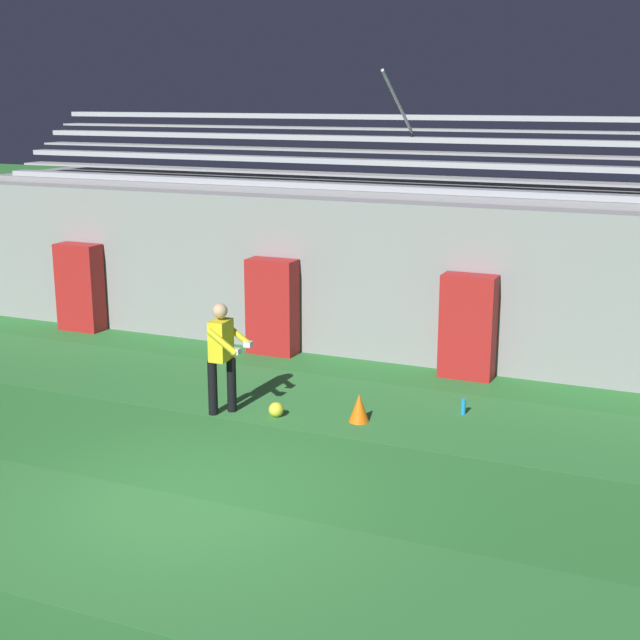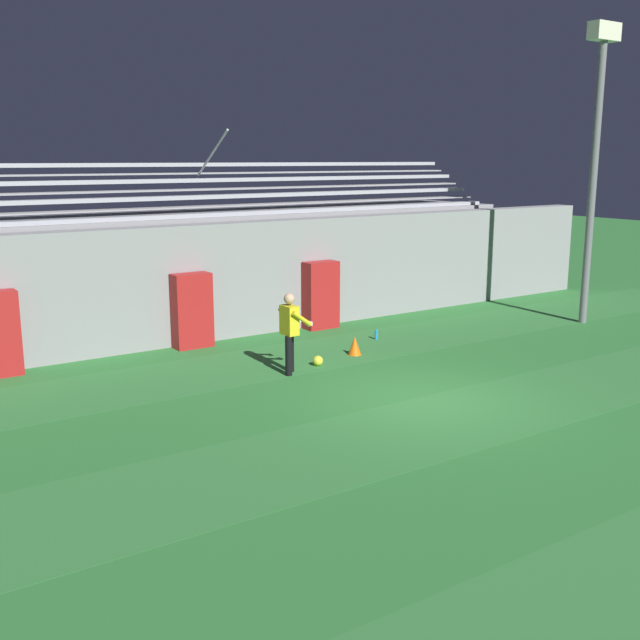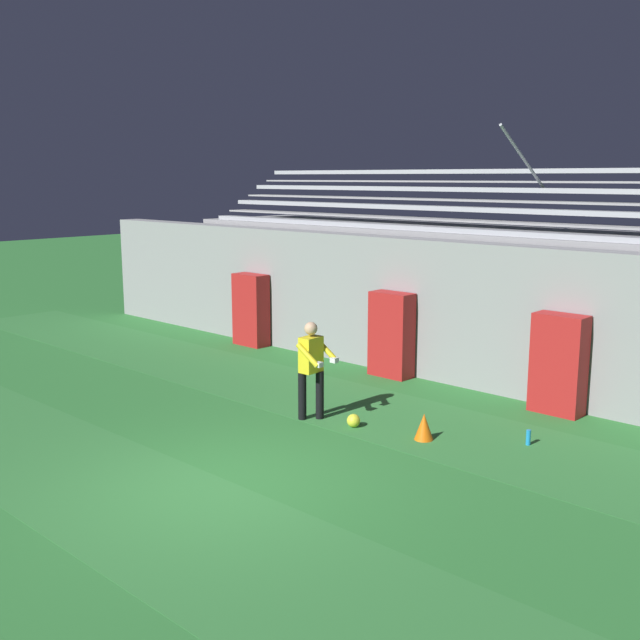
{
  "view_description": "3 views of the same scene",
  "coord_description": "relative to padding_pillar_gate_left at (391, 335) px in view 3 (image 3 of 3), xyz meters",
  "views": [
    {
      "loc": [
        5.16,
        -8.08,
        4.58
      ],
      "look_at": [
        0.03,
        3.87,
        1.29
      ],
      "focal_mm": 50.0,
      "sensor_mm": 36.0,
      "label": 1
    },
    {
      "loc": [
        -8.81,
        -9.76,
        4.31
      ],
      "look_at": [
        -0.46,
        2.65,
        1.08
      ],
      "focal_mm": 42.0,
      "sensor_mm": 36.0,
      "label": 2
    },
    {
      "loc": [
        7.26,
        -5.96,
        4.02
      ],
      "look_at": [
        -0.68,
        2.6,
        1.79
      ],
      "focal_mm": 42.0,
      "sensor_mm": 36.0,
      "label": 3
    }
  ],
  "objects": [
    {
      "name": "padding_pillar_gate_right",
      "position": [
        3.6,
        0.0,
        0.0
      ],
      "size": [
        0.89,
        0.44,
        1.74
      ],
      "primitive_type": "cube",
      "color": "#B21E1E",
      "rests_on": "ground"
    },
    {
      "name": "padding_pillar_far_left",
      "position": [
        -4.26,
        0.0,
        0.0
      ],
      "size": [
        0.89,
        0.44,
        1.74
      ],
      "primitive_type": "cube",
      "color": "#B21E1E",
      "rests_on": "ground"
    },
    {
      "name": "water_bottle",
      "position": [
        4.01,
        -1.79,
        -0.75
      ],
      "size": [
        0.07,
        0.07,
        0.24
      ],
      "primitive_type": "cylinder",
      "color": "#1E8CD8",
      "rests_on": "ground"
    },
    {
      "name": "traffic_cone",
      "position": [
        2.7,
        -2.68,
        -0.66
      ],
      "size": [
        0.3,
        0.3,
        0.42
      ],
      "primitive_type": "cone",
      "color": "orange",
      "rests_on": "ground"
    },
    {
      "name": "back_wall",
      "position": [
        1.8,
        0.55,
        0.53
      ],
      "size": [
        24.0,
        0.6,
        2.8
      ],
      "primitive_type": "cube",
      "color": "gray",
      "rests_on": "ground"
    },
    {
      "name": "turf_stripe_far",
      "position": [
        1.8,
        -2.12,
        -0.87
      ],
      "size": [
        28.0,
        2.46,
        0.01
      ],
      "primitive_type": "cube",
      "color": "#337A38",
      "rests_on": "ground"
    },
    {
      "name": "goalkeeper",
      "position": [
        0.73,
        -3.13,
        0.09
      ],
      "size": [
        0.57,
        0.59,
        1.67
      ],
      "color": "black",
      "rests_on": "ground"
    },
    {
      "name": "turf_stripe_mid",
      "position": [
        1.8,
        -7.03,
        -0.87
      ],
      "size": [
        28.0,
        2.46,
        0.01
      ],
      "primitive_type": "cube",
      "color": "#337A38",
      "rests_on": "ground"
    },
    {
      "name": "padding_pillar_gate_left",
      "position": [
        0.0,
        0.0,
        0.0
      ],
      "size": [
        0.89,
        0.44,
        1.74
      ],
      "primitive_type": "cube",
      "color": "#B21E1E",
      "rests_on": "ground"
    },
    {
      "name": "ground_plane",
      "position": [
        1.8,
        -5.95,
        -0.87
      ],
      "size": [
        80.0,
        80.0,
        0.0
      ],
      "primitive_type": "plane",
      "color": "#2D7533"
    },
    {
      "name": "bleacher_stand",
      "position": [
        1.8,
        2.54,
        0.63
      ],
      "size": [
        18.0,
        3.35,
        5.03
      ],
      "color": "gray",
      "rests_on": "ground"
    },
    {
      "name": "soccer_ball",
      "position": [
        1.51,
        -2.97,
        -0.76
      ],
      "size": [
        0.22,
        0.22,
        0.22
      ],
      "primitive_type": "sphere",
      "color": "yellow",
      "rests_on": "ground"
    }
  ]
}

